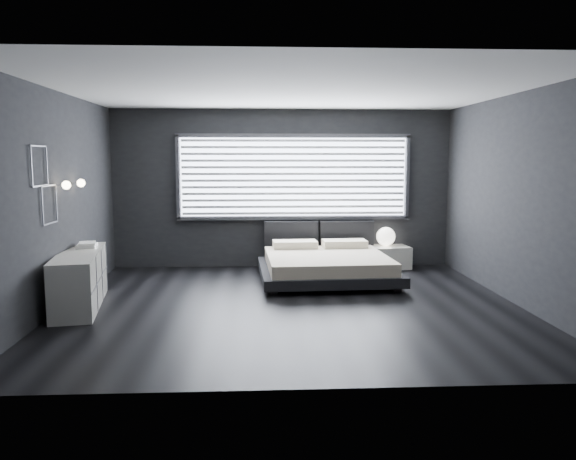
{
  "coord_description": "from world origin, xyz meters",
  "views": [
    {
      "loc": [
        -0.43,
        -7.26,
        1.94
      ],
      "look_at": [
        0.0,
        0.85,
        0.9
      ],
      "focal_mm": 35.0,
      "sensor_mm": 36.0,
      "label": 1
    }
  ],
  "objects": [
    {
      "name": "nightstand",
      "position": [
        1.89,
        2.5,
        0.19
      ],
      "size": [
        0.74,
        0.64,
        0.39
      ],
      "primitive_type": "cube",
      "rotation": [
        0.0,
        0.0,
        0.14
      ],
      "color": "silver",
      "rests_on": "ground"
    },
    {
      "name": "bed",
      "position": [
        0.65,
        1.51,
        0.25
      ],
      "size": [
        2.18,
        2.09,
        0.54
      ],
      "color": "black",
      "rests_on": "ground"
    },
    {
      "name": "sconce_far",
      "position": [
        -2.88,
        0.65,
        1.6
      ],
      "size": [
        0.18,
        0.11,
        0.11
      ],
      "color": "silver",
      "rests_on": "ground"
    },
    {
      "name": "window",
      "position": [
        0.2,
        2.7,
        1.61
      ],
      "size": [
        4.14,
        0.09,
        1.52
      ],
      "color": "white",
      "rests_on": "ground"
    },
    {
      "name": "book_stack",
      "position": [
        -2.81,
        0.54,
        0.75
      ],
      "size": [
        0.3,
        0.37,
        0.07
      ],
      "color": "white",
      "rests_on": "dresser"
    },
    {
      "name": "sconce_near",
      "position": [
        -2.88,
        0.05,
        1.6
      ],
      "size": [
        0.18,
        0.11,
        0.11
      ],
      "color": "silver",
      "rests_on": "ground"
    },
    {
      "name": "orb_lamp",
      "position": [
        1.84,
        2.55,
        0.56
      ],
      "size": [
        0.33,
        0.33,
        0.33
      ],
      "primitive_type": "sphere",
      "color": "white",
      "rests_on": "nightstand"
    },
    {
      "name": "wall_art_upper",
      "position": [
        -2.98,
        -0.55,
        1.85
      ],
      "size": [
        0.01,
        0.48,
        0.48
      ],
      "color": "#47474C",
      "rests_on": "ground"
    },
    {
      "name": "dresser",
      "position": [
        -2.78,
        0.09,
        0.36
      ],
      "size": [
        0.79,
        1.86,
        0.72
      ],
      "color": "silver",
      "rests_on": "ground"
    },
    {
      "name": "room",
      "position": [
        0.0,
        0.0,
        1.4
      ],
      "size": [
        6.04,
        6.0,
        2.8
      ],
      "color": "black",
      "rests_on": "ground"
    },
    {
      "name": "wall_art_lower",
      "position": [
        -2.98,
        -0.3,
        1.38
      ],
      "size": [
        0.01,
        0.48,
        0.48
      ],
      "color": "#47474C",
      "rests_on": "ground"
    },
    {
      "name": "headboard",
      "position": [
        0.65,
        2.64,
        0.57
      ],
      "size": [
        1.96,
        0.16,
        0.52
      ],
      "color": "black",
      "rests_on": "ground"
    }
  ]
}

